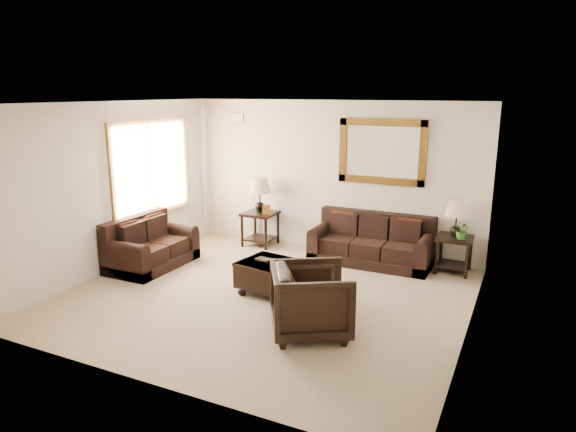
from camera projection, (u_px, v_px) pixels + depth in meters
The scene contains 11 objects.
room at pixel (264, 204), 7.03m from camera, with size 5.51×5.01×2.71m.
window at pixel (151, 168), 8.90m from camera, with size 0.07×1.96×1.66m.
mirror at pixel (382, 152), 8.67m from camera, with size 1.50×0.06×1.10m.
air_vent at pixel (237, 118), 9.76m from camera, with size 0.25×0.02×0.18m, color #999999.
sofa at pixel (372, 245), 8.72m from camera, with size 2.01×0.87×0.82m.
loveseat at pixel (149, 248), 8.53m from camera, with size 0.88×1.48×0.83m.
end_table_left at pixel (260, 202), 9.57m from camera, with size 0.59×0.59×1.29m.
end_table_right at pixel (456, 225), 8.12m from camera, with size 0.54×0.54×1.19m.
coffee_table at pixel (285, 277), 7.29m from camera, with size 1.44×0.93×0.57m.
armchair at pixel (311, 297), 6.10m from camera, with size 0.90×0.85×0.93m, color black.
potted_plant at pixel (462, 232), 8.00m from camera, with size 0.27×0.30×0.23m, color #28521C.
Camera 1 is at (3.27, -6.04, 2.86)m, focal length 32.00 mm.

